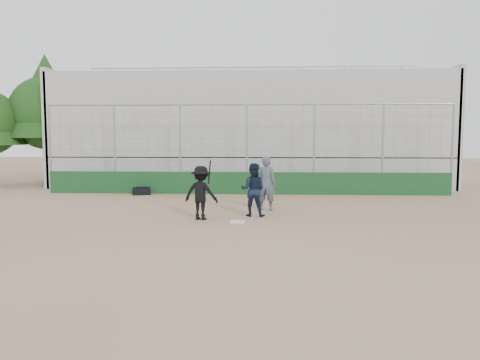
{
  "coord_description": "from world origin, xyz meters",
  "views": [
    {
      "loc": [
        0.81,
        -13.92,
        2.56
      ],
      "look_at": [
        0.0,
        1.4,
        1.15
      ],
      "focal_mm": 35.0,
      "sensor_mm": 36.0,
      "label": 1
    }
  ],
  "objects_px": {
    "catcher_crouched": "(253,199)",
    "equipment_bag": "(142,191)",
    "batter_at_plate": "(201,193)",
    "umpire": "(266,186)"
  },
  "relations": [
    {
      "from": "batter_at_plate",
      "to": "catcher_crouched",
      "type": "relative_size",
      "value": 1.57
    },
    {
      "from": "batter_at_plate",
      "to": "catcher_crouched",
      "type": "distance_m",
      "value": 1.75
    },
    {
      "from": "equipment_bag",
      "to": "batter_at_plate",
      "type": "bearing_deg",
      "value": -59.95
    },
    {
      "from": "batter_at_plate",
      "to": "umpire",
      "type": "xyz_separation_m",
      "value": [
        2.02,
        1.94,
        0.02
      ]
    },
    {
      "from": "catcher_crouched",
      "to": "equipment_bag",
      "type": "bearing_deg",
      "value": 133.52
    },
    {
      "from": "catcher_crouched",
      "to": "equipment_bag",
      "type": "height_order",
      "value": "catcher_crouched"
    },
    {
      "from": "batter_at_plate",
      "to": "catcher_crouched",
      "type": "xyz_separation_m",
      "value": [
        1.59,
        0.68,
        -0.26
      ]
    },
    {
      "from": "batter_at_plate",
      "to": "equipment_bag",
      "type": "bearing_deg",
      "value": 120.05
    },
    {
      "from": "batter_at_plate",
      "to": "umpire",
      "type": "relative_size",
      "value": 1.07
    },
    {
      "from": "umpire",
      "to": "equipment_bag",
      "type": "distance_m",
      "value": 6.89
    }
  ]
}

